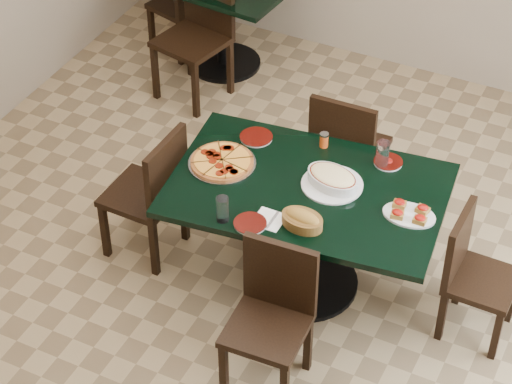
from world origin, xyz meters
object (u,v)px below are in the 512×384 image
at_px(bread_basket, 302,220).
at_px(pepperoni_pizza, 222,162).
at_px(chair_left, 153,189).
at_px(chair_right, 471,270).
at_px(chair_near, 273,310).
at_px(bruschetta_platter, 409,213).
at_px(chair_far, 346,147).
at_px(back_chair_near, 199,27).
at_px(main_table, 307,212).
at_px(back_chair_left, 186,1).
at_px(lasagna_casserole, 332,179).
at_px(back_table, 224,5).

bearing_deg(bread_basket, pepperoni_pizza, 162.43).
bearing_deg(chair_left, chair_right, 98.44).
height_order(chair_near, bruschetta_platter, chair_near).
xyz_separation_m(chair_far, chair_left, (-0.87, -0.87, -0.01)).
height_order(back_chair_near, bread_basket, back_chair_near).
relative_size(main_table, chair_right, 2.03).
distance_m(chair_left, back_chair_left, 2.30).
relative_size(chair_far, back_chair_near, 0.93).
xyz_separation_m(main_table, pepperoni_pizza, (-0.52, -0.03, 0.20)).
relative_size(chair_right, lasagna_casserole, 2.27).
height_order(chair_near, bread_basket, chair_near).
relative_size(pepperoni_pizza, lasagna_casserole, 1.10).
bearing_deg(lasagna_casserole, main_table, -131.98).
height_order(back_table, bread_basket, bread_basket).
distance_m(back_table, bruschetta_platter, 2.86).
relative_size(chair_far, chair_left, 1.02).
bearing_deg(chair_right, chair_near, 134.16).
relative_size(chair_right, bread_basket, 3.19).
xyz_separation_m(chair_right, lasagna_casserole, (-0.83, -0.02, 0.36)).
bearing_deg(lasagna_casserole, chair_near, -75.44).
height_order(chair_right, bruschetta_platter, bruschetta_platter).
distance_m(back_chair_near, pepperoni_pizza, 1.87).
bearing_deg(chair_near, back_chair_near, 123.32).
relative_size(main_table, bread_basket, 6.47).
relative_size(lasagna_casserole, bruschetta_platter, 1.17).
relative_size(back_table, lasagna_casserole, 3.10).
relative_size(back_table, chair_right, 1.37).
distance_m(back_chair_left, bruschetta_platter, 3.15).
xyz_separation_m(chair_right, bruschetta_platter, (-0.37, -0.08, 0.33)).
relative_size(back_chair_near, bruschetta_platter, 3.22).
height_order(back_chair_left, lasagna_casserole, lasagna_casserole).
relative_size(chair_right, pepperoni_pizza, 2.05).
distance_m(back_chair_left, bread_basket, 3.02).
bearing_deg(back_table, bread_basket, -48.36).
relative_size(back_table, chair_left, 1.23).
distance_m(main_table, bread_basket, 0.39).
relative_size(chair_near, chair_right, 1.08).
xyz_separation_m(chair_right, back_chair_left, (-2.83, 1.86, 0.01)).
bearing_deg(chair_left, chair_far, 136.29).
relative_size(main_table, back_chair_near, 1.67).
bearing_deg(chair_left, lasagna_casserole, 102.82).
bearing_deg(chair_right, bread_basket, 115.88).
height_order(back_table, chair_far, chair_far).
bearing_deg(bruschetta_platter, back_chair_left, 138.51).
bearing_deg(pepperoni_pizza, main_table, 2.97).
relative_size(back_chair_left, bruschetta_platter, 2.73).
xyz_separation_m(chair_far, pepperoni_pizza, (-0.46, -0.76, 0.27)).
height_order(back_chair_left, bread_basket, bread_basket).
distance_m(chair_near, back_chair_left, 3.32).
xyz_separation_m(main_table, bruschetta_platter, (0.58, 0.02, 0.21)).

